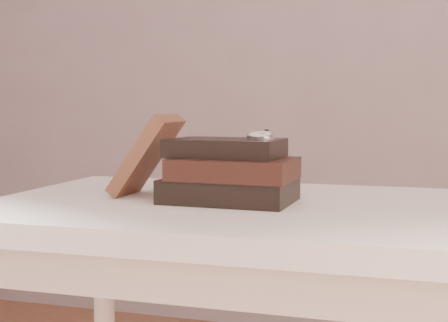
% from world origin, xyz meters
% --- Properties ---
extents(table, '(1.00, 0.60, 0.75)m').
position_xyz_m(table, '(0.00, 0.35, 0.66)').
color(table, white).
rests_on(table, ground).
extents(book_stack, '(0.24, 0.17, 0.12)m').
position_xyz_m(book_stack, '(-0.06, 0.34, 0.80)').
color(book_stack, black).
rests_on(book_stack, table).
extents(journal, '(0.13, 0.11, 0.16)m').
position_xyz_m(journal, '(-0.23, 0.37, 0.83)').
color(journal, '#49281C').
rests_on(journal, table).
extents(pocket_watch, '(0.05, 0.15, 0.02)m').
position_xyz_m(pocket_watch, '(0.00, 0.33, 0.87)').
color(pocket_watch, silver).
rests_on(pocket_watch, book_stack).
extents(eyeglasses, '(0.10, 0.12, 0.05)m').
position_xyz_m(eyeglasses, '(-0.14, 0.43, 0.82)').
color(eyeglasses, silver).
rests_on(eyeglasses, book_stack).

